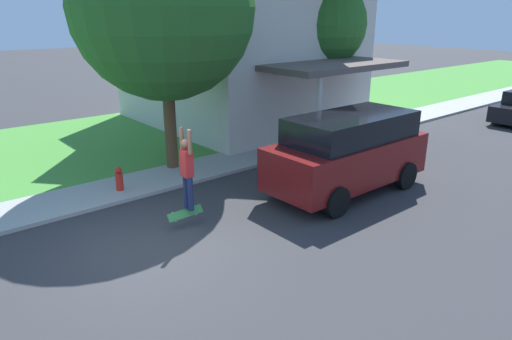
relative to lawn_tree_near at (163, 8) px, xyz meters
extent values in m
plane|color=#333335|center=(4.23, -3.02, -4.73)|extent=(120.00, 120.00, 0.00)
cube|color=#478E38|center=(-3.77, 2.98, -4.69)|extent=(10.00, 80.00, 0.08)
cube|color=#9E9E99|center=(0.63, 2.98, -4.68)|extent=(1.80, 80.00, 0.10)
cube|color=beige|center=(-4.08, 5.73, -1.45)|extent=(8.59, 7.41, 6.41)
cube|color=#5B514C|center=(1.32, 5.73, -1.85)|extent=(2.60, 5.19, 0.20)
cylinder|color=silver|center=(2.42, 3.87, -3.30)|extent=(0.16, 0.16, 2.70)
cylinder|color=brown|center=(0.00, 0.00, -3.03)|extent=(0.36, 0.36, 3.25)
sphere|color=#286023|center=(0.00, 0.00, 0.01)|extent=(5.15, 5.15, 5.15)
cylinder|color=brown|center=(-0.75, 7.37, -3.07)|extent=(0.36, 0.36, 3.17)
sphere|color=#286023|center=(-0.75, 7.37, -0.54)|extent=(3.42, 3.42, 3.42)
cube|color=maroon|center=(4.61, 2.66, -3.84)|extent=(1.90, 4.64, 1.10)
cube|color=black|center=(4.61, 2.78, -2.96)|extent=(1.75, 3.62, 0.67)
cylinder|color=black|center=(3.70, 4.10, -4.35)|extent=(0.24, 0.76, 0.76)
cylinder|color=black|center=(5.51, 4.10, -4.35)|extent=(0.24, 0.76, 0.76)
cylinder|color=black|center=(3.70, 1.22, -4.35)|extent=(0.24, 0.76, 0.76)
cylinder|color=black|center=(5.51, 1.22, -4.35)|extent=(0.24, 0.76, 0.76)
cylinder|color=black|center=(3.53, 14.19, -4.42)|extent=(0.20, 0.63, 0.63)
cylinder|color=#192347|center=(3.70, -1.75, -3.89)|extent=(0.13, 0.13, 0.77)
cylinder|color=#192347|center=(3.87, -1.75, -3.89)|extent=(0.13, 0.13, 0.77)
cube|color=#B22323|center=(3.79, -1.75, -3.21)|extent=(0.25, 0.20, 0.59)
sphere|color=brown|center=(3.79, -1.75, -2.77)|extent=(0.21, 0.21, 0.21)
cylinder|color=brown|center=(3.63, -1.75, -2.70)|extent=(0.09, 0.09, 0.53)
cylinder|color=brown|center=(3.95, -1.75, -2.70)|extent=(0.09, 0.09, 0.53)
cube|color=#337F3D|center=(3.73, -1.82, -4.39)|extent=(0.24, 0.81, 0.25)
cylinder|color=silver|center=(3.67, -1.56, -4.32)|extent=(0.03, 0.06, 0.06)
cylinder|color=silver|center=(3.76, -1.56, -4.47)|extent=(0.03, 0.06, 0.06)
cylinder|color=silver|center=(3.59, -2.06, -4.37)|extent=(0.03, 0.06, 0.06)
cylinder|color=silver|center=(3.69, -2.06, -4.52)|extent=(0.03, 0.06, 0.06)
cylinder|color=red|center=(0.83, -2.09, -4.39)|extent=(0.20, 0.20, 0.48)
sphere|color=red|center=(0.83, -2.09, -4.08)|extent=(0.18, 0.18, 0.18)
camera|label=1|loc=(11.92, -6.59, -0.15)|focal=32.00mm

